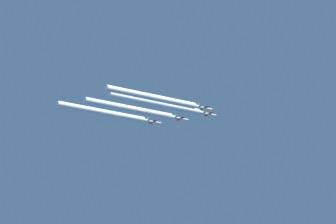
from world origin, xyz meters
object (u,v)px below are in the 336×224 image
(jet_lead, at_px, (210,114))
(jet_left_wingman, at_px, (182,119))
(jet_right_wingman, at_px, (206,108))
(jet_outer_left, at_px, (154,122))

(jet_lead, distance_m, jet_left_wingman, 16.52)
(jet_left_wingman, distance_m, jet_right_wingman, 23.18)
(jet_lead, xyz_separation_m, jet_outer_left, (-22.80, -23.34, -2.55))
(jet_lead, relative_size, jet_left_wingman, 1.00)
(jet_right_wingman, distance_m, jet_outer_left, 36.77)
(jet_lead, distance_m, jet_right_wingman, 16.55)
(jet_left_wingman, xyz_separation_m, jet_right_wingman, (23.17, 0.66, 0.04))
(jet_outer_left, bearing_deg, jet_lead, 45.68)
(jet_outer_left, bearing_deg, jet_right_wingman, 19.07)
(jet_left_wingman, xyz_separation_m, jet_outer_left, (-11.56, -11.35, -0.84))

